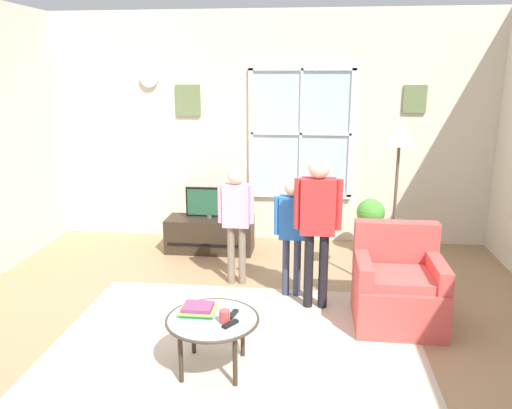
{
  "coord_description": "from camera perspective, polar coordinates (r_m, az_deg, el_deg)",
  "views": [
    {
      "loc": [
        0.57,
        -3.77,
        2.2
      ],
      "look_at": [
        0.04,
        0.97,
        0.95
      ],
      "focal_mm": 35.38,
      "sensor_mm": 36.0,
      "label": 1
    }
  ],
  "objects": [
    {
      "name": "area_rug",
      "position": [
        4.38,
        -2.11,
        -15.38
      ],
      "size": [
        3.06,
        2.25,
        0.01
      ],
      "primitive_type": "cube",
      "color": "#C6B29E",
      "rests_on": "ground_plane"
    },
    {
      "name": "ground_plane",
      "position": [
        4.41,
        -2.04,
        -15.38
      ],
      "size": [
        6.32,
        6.18,
        0.02
      ],
      "primitive_type": "cube",
      "color": "#9E7A56"
    },
    {
      "name": "back_wall",
      "position": [
        6.68,
        1.52,
        8.55
      ],
      "size": [
        5.72,
        0.17,
        2.97
      ],
      "color": "beige",
      "rests_on": "ground_plane"
    },
    {
      "name": "person_blue_shirt",
      "position": [
        4.97,
        4.13,
        -2.26
      ],
      "size": [
        0.36,
        0.16,
        1.2
      ],
      "color": "#333851",
      "rests_on": "ground_plane"
    },
    {
      "name": "person_pink_shirt",
      "position": [
        5.24,
        -2.26,
        -0.89
      ],
      "size": [
        0.38,
        0.17,
        1.26
      ],
      "color": "#726656",
      "rests_on": "ground_plane"
    },
    {
      "name": "remote_near_cup",
      "position": [
        3.89,
        -2.63,
        -12.28
      ],
      "size": [
        0.07,
        0.15,
        0.02
      ],
      "primitive_type": "cube",
      "rotation": [
        0.0,
        0.0,
        -0.24
      ],
      "color": "black",
      "rests_on": "coffee_table"
    },
    {
      "name": "coffee_table",
      "position": [
        3.88,
        -4.94,
        -13.07
      ],
      "size": [
        0.71,
        0.71,
        0.43
      ],
      "color": "#99B2B7",
      "rests_on": "ground_plane"
    },
    {
      "name": "potted_plant_by_window",
      "position": [
        6.39,
        12.78,
        -1.85
      ],
      "size": [
        0.35,
        0.35,
        0.7
      ],
      "color": "#4C565B",
      "rests_on": "ground_plane"
    },
    {
      "name": "armchair",
      "position": [
        4.75,
        15.71,
        -9.07
      ],
      "size": [
        0.76,
        0.74,
        0.87
      ],
      "color": "#D14C47",
      "rests_on": "ground_plane"
    },
    {
      "name": "person_red_shirt",
      "position": [
        4.68,
        6.99,
        -1.23
      ],
      "size": [
        0.44,
        0.2,
        1.47
      ],
      "color": "black",
      "rests_on": "ground_plane"
    },
    {
      "name": "tv_stand",
      "position": [
        6.41,
        -5.22,
        -3.41
      ],
      "size": [
        1.08,
        0.45,
        0.43
      ],
      "color": "#2D2319",
      "rests_on": "ground_plane"
    },
    {
      "name": "book_stack",
      "position": [
        3.92,
        -6.58,
        -11.73
      ],
      "size": [
        0.27,
        0.19,
        0.08
      ],
      "color": "#36BB6B",
      "rests_on": "coffee_table"
    },
    {
      "name": "television",
      "position": [
        6.28,
        -5.32,
        0.25
      ],
      "size": [
        0.58,
        0.08,
        0.4
      ],
      "color": "#4C4C4C",
      "rests_on": "tv_stand"
    },
    {
      "name": "floor_lamp",
      "position": [
        5.03,
        15.83,
        5.76
      ],
      "size": [
        0.32,
        0.32,
        1.75
      ],
      "color": "black",
      "rests_on": "ground_plane"
    },
    {
      "name": "remote_near_books",
      "position": [
        3.76,
        -2.92,
        -13.33
      ],
      "size": [
        0.11,
        0.14,
        0.02
      ],
      "primitive_type": "cube",
      "rotation": [
        0.0,
        0.0,
        -0.6
      ],
      "color": "black",
      "rests_on": "coffee_table"
    },
    {
      "name": "cup",
      "position": [
        3.78,
        -3.56,
        -12.52
      ],
      "size": [
        0.08,
        0.08,
        0.1
      ],
      "primitive_type": "cylinder",
      "color": "#BF3F3F",
      "rests_on": "coffee_table"
    }
  ]
}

